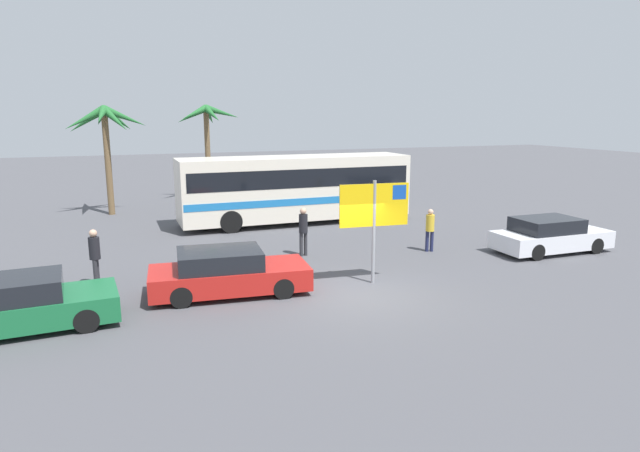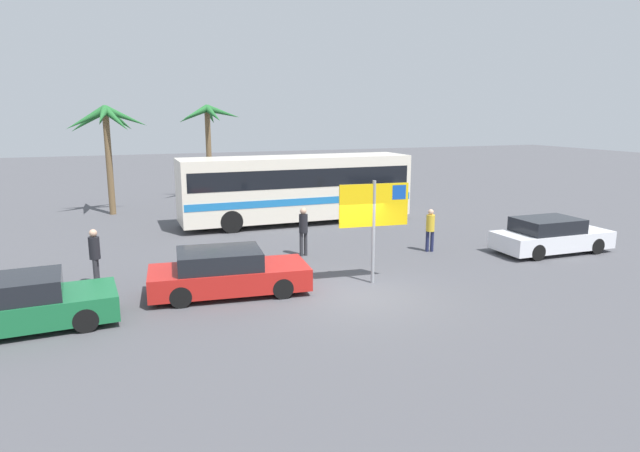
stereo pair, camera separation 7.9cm
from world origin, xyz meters
The scene contains 11 objects.
ground centered at (0.00, 0.00, 0.00)m, with size 120.00×120.00×0.00m, color #4C4C51.
bus_front_coach centered at (1.74, 10.78, 1.78)m, with size 10.96×2.60×3.17m.
ferry_sign centered at (0.99, 0.86, 2.33)m, with size 2.20×0.27×3.20m.
car_red centered at (-3.49, 1.45, 0.64)m, with size 4.70×2.32×1.32m.
car_green centered at (-8.63, 0.55, 0.64)m, with size 4.24×2.08×1.32m.
car_white centered at (8.92, 1.92, 0.64)m, with size 4.48×1.85×1.32m.
pedestrian_near_sign centered at (-7.06, 3.55, 1.05)m, with size 0.32×0.32×1.77m.
pedestrian_by_bus centered at (4.71, 3.63, 0.96)m, with size 0.32×0.32×1.64m.
pedestrian_crossing_lot centered at (0.01, 4.74, 1.07)m, with size 0.32×0.32×1.80m.
palm_tree_seaside centered at (-0.90, 19.52, 4.57)m, with size 3.73×3.76×5.69m.
palm_tree_inland centered at (-6.53, 16.28, 4.56)m, with size 4.07×4.20×5.58m.
Camera 1 is at (-6.43, -13.72, 5.17)m, focal length 30.60 mm.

